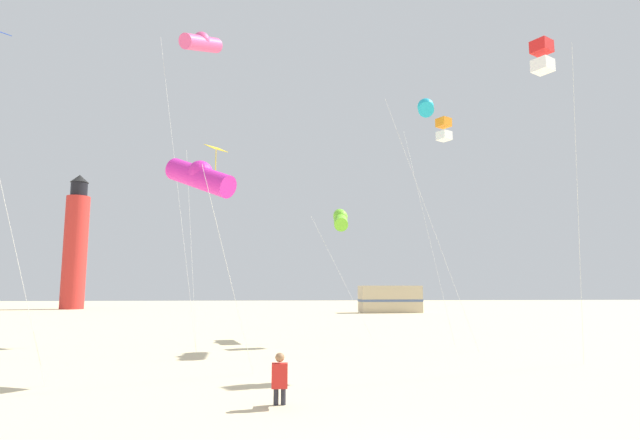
{
  "coord_description": "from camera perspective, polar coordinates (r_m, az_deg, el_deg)",
  "views": [
    {
      "loc": [
        -2.04,
        -5.87,
        2.54
      ],
      "look_at": [
        -0.47,
        13.07,
        5.1
      ],
      "focal_mm": 28.44,
      "sensor_mm": 36.0,
      "label": 1
    }
  ],
  "objects": [
    {
      "name": "rv_van_tan",
      "position": [
        54.22,
        7.89,
        -8.82
      ],
      "size": [
        6.58,
        2.76,
        2.8
      ],
      "rotation": [
        0.0,
        0.0,
        0.07
      ],
      "color": "#C6B28C",
      "rests_on": "ground"
    },
    {
      "name": "kite_box_orange",
      "position": [
        27.02,
        13.75,
        9.84
      ],
      "size": [
        2.38,
        2.47,
        11.17
      ],
      "color": "silver",
      "rests_on": "ground"
    },
    {
      "name": "lighthouse_distant",
      "position": [
        70.05,
        -25.81,
        -2.58
      ],
      "size": [
        2.8,
        2.8,
        16.8
      ],
      "color": "red",
      "rests_on": "ground"
    },
    {
      "name": "kite_tube_magenta",
      "position": [
        16.01,
        -13.32,
        4.8
      ],
      "size": [
        2.94,
        2.72,
        6.64
      ],
      "color": "silver",
      "rests_on": "ground"
    },
    {
      "name": "kite_box_scarlet",
      "position": [
        20.35,
        23.73,
        16.44
      ],
      "size": [
        1.48,
        1.54,
        11.23
      ],
      "color": "silver",
      "rests_on": "ground"
    },
    {
      "name": "kite_tube_rainbow",
      "position": [
        25.24,
        -13.2,
        18.85
      ],
      "size": [
        2.66,
        3.0,
        14.44
      ],
      "color": "silver",
      "rests_on": "ground"
    },
    {
      "name": "kite_flyer_standing",
      "position": [
        11.46,
        -4.56,
        -17.32
      ],
      "size": [
        0.34,
        0.51,
        1.16
      ],
      "rotation": [
        0.0,
        0.0,
        3.12
      ],
      "color": "red",
      "rests_on": "ground"
    },
    {
      "name": "kite_tube_lime",
      "position": [
        26.56,
        2.31,
        0.11
      ],
      "size": [
        3.02,
        2.92,
        6.84
      ],
      "color": "silver",
      "rests_on": "ground"
    },
    {
      "name": "kite_tube_cyan",
      "position": [
        24.9,
        11.8,
        12.15
      ],
      "size": [
        3.45,
        3.51,
        11.62
      ],
      "color": "silver",
      "rests_on": "ground"
    },
    {
      "name": "kite_diamond_gold",
      "position": [
        25.91,
        -11.8,
        7.07
      ],
      "size": [
        2.15,
        2.15,
        9.66
      ],
      "color": "silver",
      "rests_on": "ground"
    }
  ]
}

